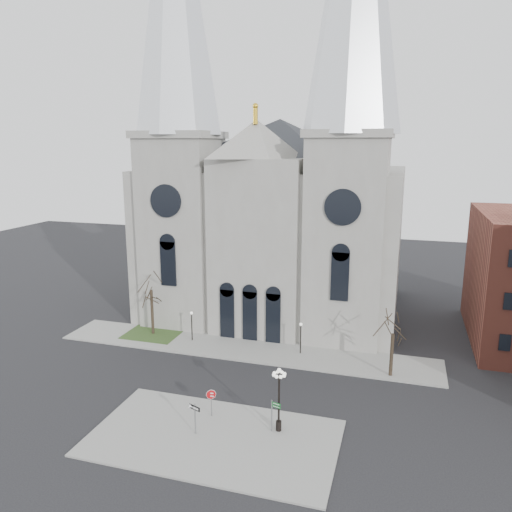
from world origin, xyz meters
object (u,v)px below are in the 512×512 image
(globe_lamp, at_px, (279,392))
(one_way_sign, at_px, (195,414))
(stop_sign, at_px, (211,397))
(street_name_sign, at_px, (273,413))

(globe_lamp, xyz_separation_m, one_way_sign, (-5.76, -2.19, -1.55))
(stop_sign, xyz_separation_m, globe_lamp, (5.54, -0.45, 1.52))
(street_name_sign, bearing_deg, stop_sign, -172.21)
(stop_sign, relative_size, street_name_sign, 0.90)
(globe_lamp, bearing_deg, street_name_sign, -148.52)
(stop_sign, distance_m, one_way_sign, 2.65)
(stop_sign, distance_m, street_name_sign, 5.19)
(globe_lamp, height_order, street_name_sign, globe_lamp)
(globe_lamp, bearing_deg, one_way_sign, -159.23)
(globe_lamp, height_order, one_way_sign, globe_lamp)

